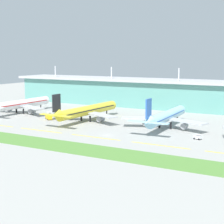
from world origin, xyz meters
TOP-DOWN VIEW (x-y plane):
  - ground_plane at (0.00, 0.00)m, footprint 600.00×600.00m
  - terminal_building at (-0.00, 107.14)m, footprint 288.00×34.00m
  - airliner_nearest at (-88.69, 33.40)m, footprint 48.80×60.75m
  - airliner_near_middle at (-31.82, 29.37)m, footprint 48.78×66.73m
  - airliner_far_middle at (18.18, 31.78)m, footprint 48.74×62.25m
  - taxiway_stripe_mid_west at (-37.00, -7.27)m, footprint 28.00×0.70m
  - taxiway_stripe_centre at (-3.00, -7.27)m, footprint 28.00×0.70m
  - taxiway_stripe_mid_east at (31.00, -7.27)m, footprint 28.00×0.70m
  - grass_verge at (0.00, -29.83)m, footprint 300.00×18.00m
  - fuel_truck at (-55.53, 22.14)m, footprint 7.37×6.31m
  - baggage_cart at (41.81, 12.57)m, footprint 3.92×2.72m

SIDE VIEW (x-z plane):
  - ground_plane at x=0.00m, z-range 0.00..0.00m
  - taxiway_stripe_mid_west at x=-37.00m, z-range 0.00..0.04m
  - taxiway_stripe_centre at x=-3.00m, z-range 0.00..0.04m
  - taxiway_stripe_mid_east at x=31.00m, z-range 0.00..0.04m
  - grass_verge at x=0.00m, z-range 0.00..0.10m
  - baggage_cart at x=41.81m, z-range 0.02..2.50m
  - fuel_truck at x=-55.53m, z-range -0.21..4.74m
  - airliner_nearest at x=-88.69m, z-range -3.00..15.90m
  - airliner_far_middle at x=18.18m, z-range -3.00..15.90m
  - airliner_near_middle at x=-31.82m, z-range -3.00..15.90m
  - terminal_building at x=0.00m, z-range -4.30..26.21m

